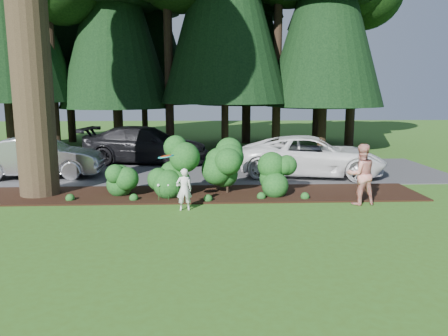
# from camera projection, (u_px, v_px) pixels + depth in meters

# --- Properties ---
(ground) EXTENTS (80.00, 80.00, 0.00)m
(ground) POSITION_uv_depth(u_px,v_px,m) (173.00, 224.00, 11.32)
(ground) COLOR #345819
(ground) RESTS_ON ground
(mulch_bed) EXTENTS (16.00, 2.50, 0.05)m
(mulch_bed) POSITION_uv_depth(u_px,v_px,m) (180.00, 194.00, 14.51)
(mulch_bed) COLOR black
(mulch_bed) RESTS_ON ground
(driveway) EXTENTS (22.00, 6.00, 0.03)m
(driveway) POSITION_uv_depth(u_px,v_px,m) (185.00, 171.00, 18.69)
(driveway) COLOR #38383A
(driveway) RESTS_ON ground
(shrub_row) EXTENTS (6.53, 1.60, 1.61)m
(shrub_row) POSITION_uv_depth(u_px,v_px,m) (202.00, 171.00, 14.30)
(shrub_row) COLOR #144417
(shrub_row) RESTS_ON ground
(lily_cluster) EXTENTS (0.69, 0.09, 0.57)m
(lily_cluster) POSITION_uv_depth(u_px,v_px,m) (168.00, 186.00, 13.58)
(lily_cluster) COLOR #144417
(lily_cluster) RESTS_ON ground
(car_silver_wagon) EXTENTS (4.94, 1.96, 1.60)m
(car_silver_wagon) POSITION_uv_depth(u_px,v_px,m) (39.00, 157.00, 17.21)
(car_silver_wagon) COLOR #ACACB1
(car_silver_wagon) RESTS_ON driveway
(car_white_suv) EXTENTS (6.16, 3.66, 1.60)m
(car_white_suv) POSITION_uv_depth(u_px,v_px,m) (311.00, 156.00, 17.57)
(car_white_suv) COLOR white
(car_white_suv) RESTS_ON driveway
(car_dark_suv) EXTENTS (6.24, 3.25, 1.73)m
(car_dark_suv) POSITION_uv_depth(u_px,v_px,m) (146.00, 145.00, 20.71)
(car_dark_suv) COLOR black
(car_dark_suv) RESTS_ON driveway
(child) EXTENTS (0.49, 0.36, 1.23)m
(child) POSITION_uv_depth(u_px,v_px,m) (184.00, 189.00, 12.57)
(child) COLOR white
(child) RESTS_ON ground
(adult) EXTENTS (0.98, 0.81, 1.86)m
(adult) POSITION_uv_depth(u_px,v_px,m) (361.00, 174.00, 13.18)
(adult) COLOR red
(adult) RESTS_ON ground
(frisbee) EXTENTS (0.46, 0.46, 0.11)m
(frisbee) POSITION_uv_depth(u_px,v_px,m) (166.00, 156.00, 12.23)
(frisbee) COLOR teal
(frisbee) RESTS_ON ground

